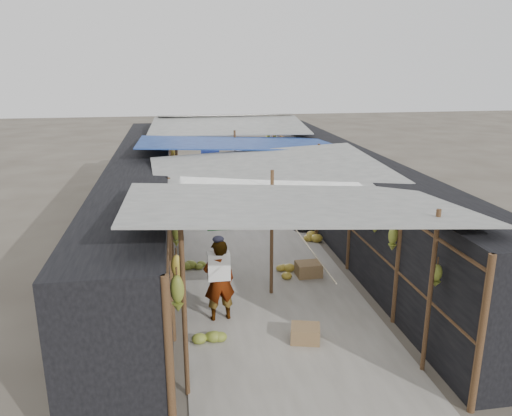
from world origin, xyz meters
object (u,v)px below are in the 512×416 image
crate_near (305,334)px  vendor_elderly (219,280)px  shopper_blue (219,185)px  vendor_seated (256,183)px  black_basin (304,227)px

crate_near → vendor_elderly: bearing=158.4°
vendor_elderly → shopper_blue: (0.71, 7.69, -0.07)m
crate_near → vendor_elderly: (-1.36, 1.01, 0.64)m
crate_near → vendor_seated: size_ratio=0.56×
black_basin → shopper_blue: bearing=126.0°
crate_near → black_basin: size_ratio=0.79×
vendor_seated → shopper_blue: bearing=-35.8°
crate_near → black_basin: crate_near is taller
black_basin → vendor_elderly: size_ratio=0.39×
crate_near → shopper_blue: 8.74m
crate_near → vendor_seated: vendor_seated is taller
shopper_blue → vendor_elderly: bearing=-118.3°
crate_near → shopper_blue: size_ratio=0.34×
black_basin → vendor_seated: (-0.70, 4.17, 0.34)m
vendor_elderly → vendor_seated: vendor_elderly is taller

